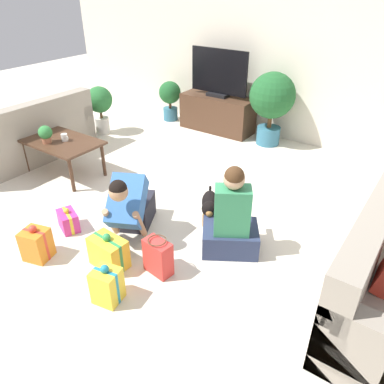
{
  "coord_description": "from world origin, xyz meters",
  "views": [
    {
      "loc": [
        2.33,
        -2.85,
        2.31
      ],
      "look_at": [
        0.51,
        -0.27,
        0.45
      ],
      "focal_mm": 35.0,
      "sensor_mm": 36.0,
      "label": 1
    }
  ],
  "objects_px": {
    "coffee_table": "(61,144)",
    "tv_console": "(217,113)",
    "dog": "(210,204)",
    "sofa_left": "(24,139)",
    "potted_plant_back_left": "(170,97)",
    "gift_box_c": "(68,221)",
    "potted_plant_corner_left": "(100,104)",
    "tv": "(219,75)",
    "gift_box_b": "(37,244)",
    "potted_plant_back_right": "(272,100)",
    "tabletop_plant": "(45,134)",
    "person_kneeling": "(131,205)",
    "gift_bag_a": "(158,257)",
    "gift_box_d": "(107,285)",
    "mug": "(65,137)",
    "person_sitting": "(231,222)",
    "gift_box_a": "(109,252)"
  },
  "relations": [
    {
      "from": "coffee_table",
      "to": "tv",
      "type": "distance_m",
      "value": 2.68
    },
    {
      "from": "sofa_left",
      "to": "potted_plant_back_left",
      "type": "distance_m",
      "value": 2.57
    },
    {
      "from": "tv",
      "to": "mug",
      "type": "distance_m",
      "value": 2.63
    },
    {
      "from": "person_kneeling",
      "to": "person_sitting",
      "type": "height_order",
      "value": "person_sitting"
    },
    {
      "from": "dog",
      "to": "gift_box_b",
      "type": "distance_m",
      "value": 1.71
    },
    {
      "from": "tv",
      "to": "tv_console",
      "type": "bearing_deg",
      "value": 0.0
    },
    {
      "from": "tv",
      "to": "tabletop_plant",
      "type": "xyz_separation_m",
      "value": [
        -0.86,
        -2.66,
        -0.31
      ]
    },
    {
      "from": "person_sitting",
      "to": "potted_plant_back_left",
      "type": "bearing_deg",
      "value": -75.26
    },
    {
      "from": "dog",
      "to": "sofa_left",
      "type": "bearing_deg",
      "value": 151.0
    },
    {
      "from": "potted_plant_back_right",
      "to": "person_sitting",
      "type": "bearing_deg",
      "value": -72.3
    },
    {
      "from": "potted_plant_corner_left",
      "to": "person_sitting",
      "type": "height_order",
      "value": "person_sitting"
    },
    {
      "from": "potted_plant_back_left",
      "to": "person_kneeling",
      "type": "distance_m",
      "value": 3.43
    },
    {
      "from": "gift_bag_a",
      "to": "person_sitting",
      "type": "bearing_deg",
      "value": 60.25
    },
    {
      "from": "tv",
      "to": "gift_box_d",
      "type": "distance_m",
      "value": 4.06
    },
    {
      "from": "potted_plant_back_left",
      "to": "tv",
      "type": "bearing_deg",
      "value": 2.98
    },
    {
      "from": "potted_plant_corner_left",
      "to": "potted_plant_back_right",
      "type": "xyz_separation_m",
      "value": [
        2.44,
        1.16,
        0.2
      ]
    },
    {
      "from": "potted_plant_back_right",
      "to": "tabletop_plant",
      "type": "distance_m",
      "value": 3.19
    },
    {
      "from": "gift_box_c",
      "to": "potted_plant_back_right",
      "type": "bearing_deg",
      "value": 77.76
    },
    {
      "from": "person_kneeling",
      "to": "gift_bag_a",
      "type": "xyz_separation_m",
      "value": [
        0.59,
        -0.31,
        -0.16
      ]
    },
    {
      "from": "gift_box_c",
      "to": "gift_box_d",
      "type": "relative_size",
      "value": 0.84
    },
    {
      "from": "person_sitting",
      "to": "dog",
      "type": "bearing_deg",
      "value": -64.32
    },
    {
      "from": "potted_plant_back_left",
      "to": "gift_box_b",
      "type": "distance_m",
      "value": 3.97
    },
    {
      "from": "sofa_left",
      "to": "dog",
      "type": "xyz_separation_m",
      "value": [
        3.01,
        0.13,
        -0.06
      ]
    },
    {
      "from": "gift_box_c",
      "to": "gift_bag_a",
      "type": "bearing_deg",
      "value": 1.6
    },
    {
      "from": "potted_plant_back_left",
      "to": "person_sitting",
      "type": "distance_m",
      "value": 3.78
    },
    {
      "from": "potted_plant_back_right",
      "to": "person_sitting",
      "type": "relative_size",
      "value": 1.21
    },
    {
      "from": "tv",
      "to": "mug",
      "type": "height_order",
      "value": "tv"
    },
    {
      "from": "potted_plant_corner_left",
      "to": "dog",
      "type": "bearing_deg",
      "value": -22.45
    },
    {
      "from": "coffee_table",
      "to": "potted_plant_back_left",
      "type": "relative_size",
      "value": 1.53
    },
    {
      "from": "tv_console",
      "to": "mug",
      "type": "xyz_separation_m",
      "value": [
        -0.73,
        -2.49,
        0.23
      ]
    },
    {
      "from": "gift_box_b",
      "to": "gift_box_c",
      "type": "height_order",
      "value": "gift_box_b"
    },
    {
      "from": "coffee_table",
      "to": "tv_console",
      "type": "distance_m",
      "value": 2.64
    },
    {
      "from": "potted_plant_corner_left",
      "to": "gift_box_a",
      "type": "relative_size",
      "value": 2.2
    },
    {
      "from": "sofa_left",
      "to": "coffee_table",
      "type": "bearing_deg",
      "value": 90.85
    },
    {
      "from": "gift_box_c",
      "to": "gift_box_d",
      "type": "distance_m",
      "value": 1.15
    },
    {
      "from": "mug",
      "to": "tabletop_plant",
      "type": "bearing_deg",
      "value": -126.82
    },
    {
      "from": "sofa_left",
      "to": "person_kneeling",
      "type": "height_order",
      "value": "sofa_left"
    },
    {
      "from": "coffee_table",
      "to": "tv_console",
      "type": "xyz_separation_m",
      "value": [
        0.8,
        2.52,
        -0.13
      ]
    },
    {
      "from": "tabletop_plant",
      "to": "potted_plant_corner_left",
      "type": "bearing_deg",
      "value": 112.97
    },
    {
      "from": "gift_box_b",
      "to": "potted_plant_corner_left",
      "type": "bearing_deg",
      "value": 126.02
    },
    {
      "from": "potted_plant_corner_left",
      "to": "tv",
      "type": "bearing_deg",
      "value": 39.41
    },
    {
      "from": "potted_plant_corner_left",
      "to": "gift_bag_a",
      "type": "xyz_separation_m",
      "value": [
        2.9,
        -2.07,
        -0.33
      ]
    },
    {
      "from": "potted_plant_corner_left",
      "to": "gift_box_d",
      "type": "distance_m",
      "value": 3.8
    },
    {
      "from": "sofa_left",
      "to": "tv",
      "type": "xyz_separation_m",
      "value": [
        1.62,
        2.53,
        0.61
      ]
    },
    {
      "from": "potted_plant_corner_left",
      "to": "gift_box_d",
      "type": "relative_size",
      "value": 2.13
    },
    {
      "from": "tv",
      "to": "dog",
      "type": "bearing_deg",
      "value": -59.87
    },
    {
      "from": "potted_plant_back_left",
      "to": "gift_box_c",
      "type": "height_order",
      "value": "potted_plant_back_left"
    },
    {
      "from": "tv_console",
      "to": "gift_box_a",
      "type": "xyz_separation_m",
      "value": [
        1.01,
        -3.47,
        -0.14
      ]
    },
    {
      "from": "gift_box_c",
      "to": "tabletop_plant",
      "type": "xyz_separation_m",
      "value": [
        -1.11,
        0.65,
        0.49
      ]
    },
    {
      "from": "gift_bag_a",
      "to": "potted_plant_back_right",
      "type": "bearing_deg",
      "value": 98.25
    }
  ]
}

